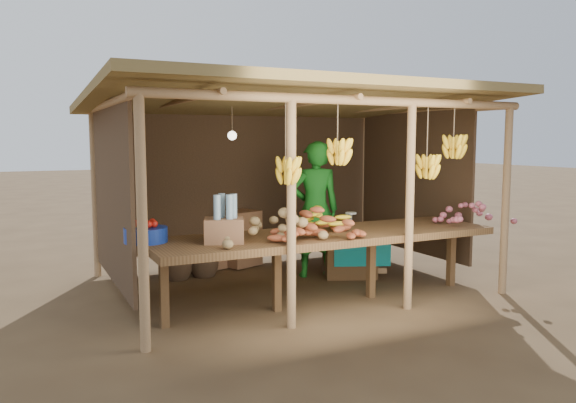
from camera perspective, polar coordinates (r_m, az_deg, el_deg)
name	(u,v)px	position (r m, az deg, el deg)	size (l,w,h in m)	color
ground	(288,284)	(7.16, 0.00, -8.38)	(60.00, 60.00, 0.00)	brown
stall_structure	(294,132)	(6.88, 0.65, 7.06)	(4.70, 3.50, 2.43)	#A57D55
counter	(326,238)	(6.18, 3.88, -3.73)	(3.90, 1.05, 0.80)	brown
potato_heap	(270,222)	(5.68, -1.88, -2.08)	(1.11, 0.67, 0.37)	olive
sweet_potato_heap	(316,221)	(5.77, 2.81, -2.02)	(1.02, 0.61, 0.36)	#9F4929
onion_heap	(474,210)	(7.09, 18.39, -0.79)	(0.86, 0.52, 0.36)	#C35E6F
banana_pile	(325,216)	(6.25, 3.77, -1.45)	(0.58, 0.35, 0.35)	yellow
tomato_basin	(146,233)	(5.75, -14.25, -3.13)	(0.43, 0.43, 0.22)	navy
bottle_box	(224,224)	(5.58, -6.52, -2.28)	(0.46, 0.42, 0.48)	#8E5F40
vendor	(315,209)	(7.42, 2.75, -0.81)	(0.65, 0.43, 1.80)	#19741E
tarp_crate	(350,249)	(7.57, 6.27, -4.81)	(0.93, 0.87, 0.88)	brown
carton_stack	(229,244)	(8.02, -6.02, -4.28)	(1.13, 0.53, 0.79)	#8E5F40
burlap_sacks	(191,260)	(7.54, -9.87, -5.92)	(0.75, 0.39, 0.53)	#4E3724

